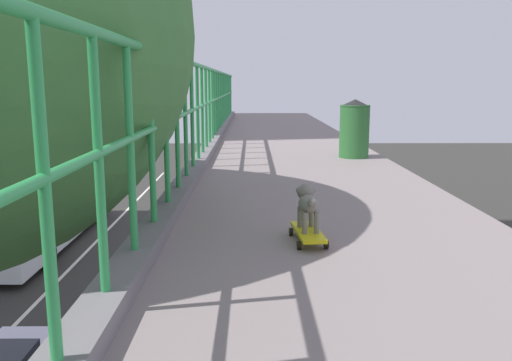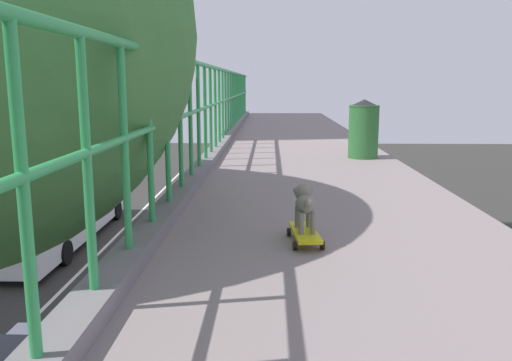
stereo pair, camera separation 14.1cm
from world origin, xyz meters
The scene contains 4 objects.
city_bus centered at (-8.36, 21.84, 1.81)m, with size 2.56×10.91×3.18m.
toy_skateboard centered at (0.80, 3.26, 5.86)m, with size 0.23×0.50×0.08m.
small_dog centered at (0.80, 3.29, 6.06)m, with size 0.15×0.33×0.30m.
litter_bin centered at (1.89, 7.34, 6.22)m, with size 0.43×0.43×0.83m.
Camera 1 is at (0.43, -0.15, 6.85)m, focal length 36.99 mm.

